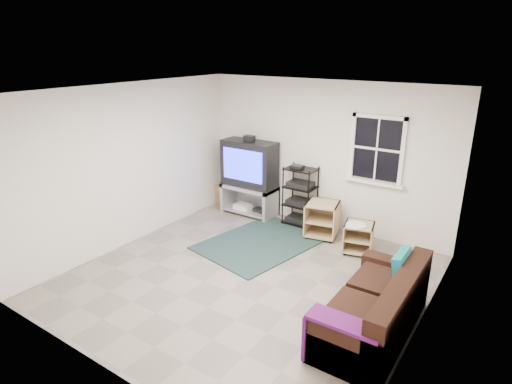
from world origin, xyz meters
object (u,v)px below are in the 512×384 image
Objects in this scene: tv_unit at (250,172)px; side_table_right at (359,235)px; side_table_left at (322,218)px; sofa at (375,310)px; av_rack at (300,200)px.

side_table_right is at bearing -9.11° from tv_unit.
sofa is (1.65, -2.07, -0.03)m from side_table_left.
av_rack is at bearing 161.19° from side_table_right.
av_rack is (1.06, 0.06, -0.37)m from tv_unit.
tv_unit is 1.13m from av_rack.
sofa reaches higher than side_table_left.
side_table_left is at bearing 128.66° from sofa.
av_rack is 0.61m from side_table_left.
tv_unit is 2.50× the size of side_table_left.
side_table_left is 0.78m from side_table_right.
side_table_right is at bearing -17.72° from side_table_left.
tv_unit is at bearing 170.89° from side_table_right.
side_table_right is at bearing -18.81° from av_rack.
av_rack reaches higher than side_table_right.
av_rack reaches higher than sofa.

